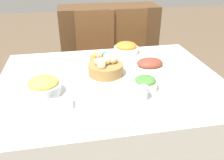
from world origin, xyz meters
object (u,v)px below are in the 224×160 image
object	(u,v)px
ham_platter	(150,64)
bread_basket	(106,67)
carrot_bowl	(126,48)
knife	(139,115)
sideboard	(109,41)
green_salad_bowl	(145,83)
fork	(86,121)
chair_far_center	(96,57)
pineapple_bowl	(43,86)
dinner_plate	(113,117)
chair_far_right	(130,54)
egg_basket	(101,58)
butter_dish	(61,104)
drinking_cup	(143,93)
spoon	(144,114)

from	to	relation	value
ham_platter	bread_basket	bearing A→B (deg)	-169.83
carrot_bowl	knife	distance (m)	0.92
ham_platter	sideboard	bearing A→B (deg)	92.27
green_salad_bowl	fork	world-z (taller)	green_salad_bowl
bread_basket	green_salad_bowl	bearing A→B (deg)	-50.75
chair_far_center	pineapple_bowl	world-z (taller)	chair_far_center
dinner_plate	carrot_bowl	bearing A→B (deg)	72.32
ham_platter	green_salad_bowl	bearing A→B (deg)	-113.60
chair_far_right	sideboard	xyz separation A→B (m)	(-0.12, 0.71, -0.06)
egg_basket	butter_dish	bearing A→B (deg)	-117.67
sideboard	green_salad_bowl	size ratio (longest dim) A/B	8.30
knife	sideboard	bearing A→B (deg)	84.94
chair_far_center	sideboard	xyz separation A→B (m)	(0.26, 0.71, -0.06)
pineapple_bowl	green_salad_bowl	xyz separation A→B (m)	(0.63, -0.07, -0.01)
green_salad_bowl	drinking_cup	size ratio (longest dim) A/B	1.85
spoon	carrot_bowl	bearing A→B (deg)	82.39
egg_basket	sideboard	bearing A→B (deg)	77.64
chair_far_right	pineapple_bowl	world-z (taller)	chair_far_right
spoon	butter_dish	xyz separation A→B (m)	(-0.44, 0.16, 0.01)
egg_basket	ham_platter	bearing A→B (deg)	-27.06
chair_far_center	green_salad_bowl	xyz separation A→B (m)	(0.18, -1.13, 0.26)
drinking_cup	knife	bearing A→B (deg)	-113.63
bread_basket	carrot_bowl	size ratio (longest dim) A/B	1.17
bread_basket	butter_dish	distance (m)	0.48
chair_far_right	bread_basket	bearing A→B (deg)	-115.08
green_salad_bowl	egg_basket	bearing A→B (deg)	112.64
chair_far_center	pineapple_bowl	bearing A→B (deg)	-107.53
bread_basket	chair_far_center	bearing A→B (deg)	87.96
sideboard	bread_basket	size ratio (longest dim) A/B	5.19
sideboard	egg_basket	xyz separation A→B (m)	(-0.29, -1.33, 0.31)
sideboard	dinner_plate	distance (m)	2.15
chair_far_right	drinking_cup	distance (m)	1.30
green_salad_bowl	dinner_plate	size ratio (longest dim) A/B	0.66
bread_basket	carrot_bowl	xyz separation A→B (m)	(0.24, 0.38, -0.01)
bread_basket	pineapple_bowl	world-z (taller)	bread_basket
chair_far_right	green_salad_bowl	distance (m)	1.18
chair_far_right	bread_basket	xyz separation A→B (m)	(-0.41, -0.87, 0.27)
ham_platter	knife	size ratio (longest dim) A/B	1.71
ham_platter	chair_far_right	bearing A→B (deg)	86.00
pineapple_bowl	butter_dish	world-z (taller)	pineapple_bowl
green_salad_bowl	dinner_plate	distance (m)	0.37
egg_basket	green_salad_bowl	bearing A→B (deg)	-67.36
ham_platter	spoon	distance (m)	0.63
ham_platter	fork	bearing A→B (deg)	-132.66
spoon	chair_far_right	bearing A→B (deg)	78.24
chair_far_center	green_salad_bowl	distance (m)	1.18
sideboard	ham_platter	xyz separation A→B (m)	(0.06, -1.52, 0.31)
fork	egg_basket	bearing A→B (deg)	76.34
green_salad_bowl	knife	world-z (taller)	green_salad_bowl
drinking_cup	fork	bearing A→B (deg)	-156.67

